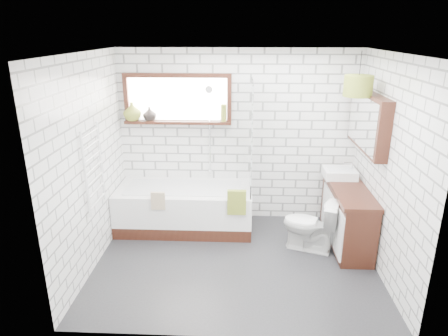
{
  "coord_description": "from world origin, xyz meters",
  "views": [
    {
      "loc": [
        0.06,
        -4.31,
        2.73
      ],
      "look_at": [
        -0.15,
        0.25,
        1.14
      ],
      "focal_mm": 32.0,
      "sensor_mm": 36.0,
      "label": 1
    }
  ],
  "objects_px": {
    "bathtub": "(185,208)",
    "basin": "(339,173)",
    "vanity": "(347,215)",
    "toilet": "(310,225)",
    "pendant": "(358,86)"
  },
  "relations": [
    {
      "from": "bathtub",
      "to": "basin",
      "type": "bearing_deg",
      "value": 1.28
    },
    {
      "from": "vanity",
      "to": "toilet",
      "type": "distance_m",
      "value": 0.57
    },
    {
      "from": "bathtub",
      "to": "pendant",
      "type": "relative_size",
      "value": 5.62
    },
    {
      "from": "bathtub",
      "to": "pendant",
      "type": "xyz_separation_m",
      "value": [
        2.17,
        -0.36,
        1.79
      ]
    },
    {
      "from": "bathtub",
      "to": "toilet",
      "type": "height_order",
      "value": "toilet"
    },
    {
      "from": "pendant",
      "to": "vanity",
      "type": "bearing_deg",
      "value": 43.71
    },
    {
      "from": "bathtub",
      "to": "vanity",
      "type": "height_order",
      "value": "vanity"
    },
    {
      "from": "toilet",
      "to": "pendant",
      "type": "relative_size",
      "value": 2.06
    },
    {
      "from": "bathtub",
      "to": "basin",
      "type": "xyz_separation_m",
      "value": [
        2.16,
        0.05,
        0.55
      ]
    },
    {
      "from": "toilet",
      "to": "pendant",
      "type": "xyz_separation_m",
      "value": [
        0.47,
        0.17,
        1.75
      ]
    },
    {
      "from": "vanity",
      "to": "pendant",
      "type": "distance_m",
      "value": 1.71
    },
    {
      "from": "toilet",
      "to": "vanity",
      "type": "bearing_deg",
      "value": 131.93
    },
    {
      "from": "vanity",
      "to": "toilet",
      "type": "height_order",
      "value": "vanity"
    },
    {
      "from": "basin",
      "to": "bathtub",
      "type": "bearing_deg",
      "value": -178.72
    },
    {
      "from": "vanity",
      "to": "bathtub",
      "type": "bearing_deg",
      "value": 171.98
    }
  ]
}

